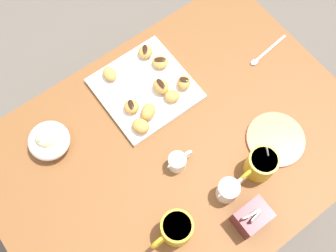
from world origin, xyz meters
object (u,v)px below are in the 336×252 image
Objects in this scene: coffee_mug_mustard_left at (261,164)px; beignet_6 at (145,52)px; pastry_plate_square at (145,89)px; beignet_2 at (131,107)px; ice_cream_bowl at (49,140)px; beignet_4 at (141,126)px; sugar_caddy at (252,217)px; beignet_0 at (148,112)px; saucer_coral_left at (276,139)px; beignet_5 at (160,62)px; beignet_8 at (161,87)px; beignet_3 at (110,74)px; cream_pitcher_white at (228,190)px; beignet_1 at (172,96)px; beignet_7 at (184,82)px; coffee_mug_mustard_right at (176,229)px; chocolate_sauce_pitcher at (178,161)px; dining_table at (176,161)px.

coffee_mug_mustard_left is 2.92× the size of beignet_6.
pastry_plate_square is 0.09m from beignet_2.
ice_cream_bowl is 0.27m from beignet_4.
beignet_2 is at bearing 168.17° from ice_cream_bowl.
sugar_caddy is 1.96× the size of beignet_4.
saucer_coral_left is at bearing 131.99° from beignet_0.
beignet_8 is (0.05, 0.07, 0.01)m from beignet_5.
cream_pitcher_white is at bearing 96.75° from beignet_3.
beignet_1 is 0.06m from beignet_7.
beignet_4 is at bearing 83.15° from beignet_3.
ice_cream_bowl reaches higher than beignet_3.
beignet_3 is (-0.12, -0.50, -0.02)m from coffee_mug_mustard_right.
coffee_mug_mustard_right is at bearing 51.43° from chocolate_sauce_pitcher.
beignet_1 is (-0.11, -0.18, 0.00)m from chocolate_sauce_pitcher.
chocolate_sauce_pitcher is at bearing -75.54° from sugar_caddy.
pastry_plate_square is at bearing -99.38° from dining_table.
beignet_4 reaches higher than beignet_2.
cream_pitcher_white is 1.14× the size of chocolate_sauce_pitcher.
pastry_plate_square is 1.57× the size of saucer_coral_left.
beignet_0 reaches higher than pastry_plate_square.
chocolate_sauce_pitcher is 0.30m from saucer_coral_left.
dining_table is 21.95× the size of beignet_7.
beignet_5 is at bearing -117.58° from chocolate_sauce_pitcher.
beignet_1 is at bearing 81.88° from beignet_6.
coffee_mug_mustard_right is at bearing -0.29° from cream_pitcher_white.
beignet_8 is at bearing 127.23° from beignet_3.
ice_cream_bowl is at bearing -43.81° from coffee_mug_mustard_left.
beignet_5 is at bearing -81.61° from beignet_7.
beignet_8 is (-0.10, -0.22, 0.00)m from chocolate_sauce_pitcher.
coffee_mug_mustard_left reaches higher than beignet_5.
beignet_5 is at bearing -72.49° from saucer_coral_left.
beignet_1 is (-0.05, -0.42, -0.01)m from sugar_caddy.
coffee_mug_mustard_right is 2.49× the size of beignet_5.
beignet_0 is at bearing -64.50° from coffee_mug_mustard_left.
coffee_mug_mustard_right reaches higher than dining_table.
sugar_caddy is at bearing 89.60° from pastry_plate_square.
cream_pitcher_white reaches higher than beignet_4.
chocolate_sauce_pitcher is 0.25m from beignet_7.
beignet_3 is at bearing -58.20° from beignet_1.
beignet_6 reaches higher than pastry_plate_square.
beignet_1 is at bearing -59.40° from saucer_coral_left.
cream_pitcher_white is 0.51m from beignet_3.
pastry_plate_square is at bearing -114.64° from coffee_mug_mustard_right.
coffee_mug_mustard_right is at bearing 76.47° from beignet_3.
coffee_mug_mustard_right is 1.37× the size of chocolate_sauce_pitcher.
chocolate_sauce_pitcher reaches higher than pastry_plate_square.
beignet_4 is 0.26m from beignet_6.
pastry_plate_square is 2.17× the size of coffee_mug_mustard_right.
pastry_plate_square is 0.27m from chocolate_sauce_pitcher.
beignet_8 is at bearing 55.31° from beignet_5.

